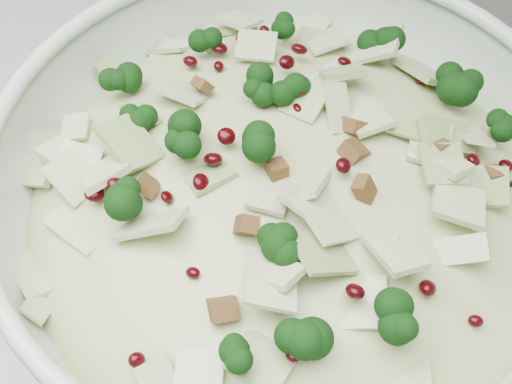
# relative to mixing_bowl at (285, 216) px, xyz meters

# --- Properties ---
(mixing_bowl) EXTENTS (0.46, 0.46, 0.16)m
(mixing_bowl) POSITION_rel_mixing_bowl_xyz_m (0.00, 0.00, 0.00)
(mixing_bowl) COLOR silver
(mixing_bowl) RESTS_ON counter
(salad) EXTENTS (0.41, 0.41, 0.16)m
(salad) POSITION_rel_mixing_bowl_xyz_m (0.00, 0.00, 0.03)
(salad) COLOR #B9C587
(salad) RESTS_ON mixing_bowl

